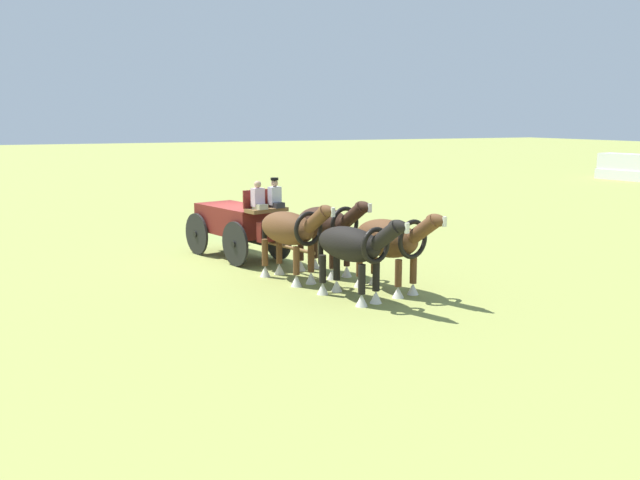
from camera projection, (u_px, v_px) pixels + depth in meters
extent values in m
plane|color=olive|center=(237.00, 257.00, 22.57)|extent=(220.00, 220.00, 0.00)
cube|color=maroon|center=(236.00, 219.00, 22.35)|extent=(3.25, 2.11, 0.90)
cube|color=brown|center=(266.00, 210.00, 20.93)|extent=(0.85, 1.37, 0.12)
cube|color=maroon|center=(274.00, 231.00, 20.72)|extent=(0.51, 1.16, 0.60)
cube|color=maroon|center=(261.00, 198.00, 21.10)|extent=(0.37, 1.25, 0.55)
cube|color=black|center=(237.00, 236.00, 22.45)|extent=(3.23, 0.96, 0.16)
cylinder|color=black|center=(278.00, 238.00, 22.03)|extent=(1.37, 0.42, 1.39)
cylinder|color=black|center=(278.00, 238.00, 22.03)|extent=(0.24, 0.22, 0.20)
cylinder|color=black|center=(235.00, 244.00, 21.03)|extent=(1.37, 0.42, 1.39)
cylinder|color=black|center=(235.00, 244.00, 21.03)|extent=(0.24, 0.22, 0.20)
cylinder|color=black|center=(238.00, 229.00, 23.86)|extent=(1.37, 0.42, 1.39)
cylinder|color=black|center=(238.00, 229.00, 23.86)|extent=(0.24, 0.22, 0.20)
cylinder|color=black|center=(197.00, 234.00, 22.86)|extent=(1.37, 0.42, 1.39)
cylinder|color=black|center=(197.00, 234.00, 22.86)|extent=(0.24, 0.22, 0.20)
cylinder|color=brown|center=(287.00, 247.00, 20.30)|extent=(2.55, 0.73, 0.10)
cube|color=#2D2D33|center=(277.00, 205.00, 21.00)|extent=(0.47, 0.41, 0.16)
cube|color=silver|center=(275.00, 196.00, 21.05)|extent=(0.32, 0.41, 0.55)
sphere|color=tan|center=(275.00, 183.00, 20.98)|extent=(0.22, 0.22, 0.22)
cylinder|color=black|center=(274.00, 179.00, 20.96)|extent=(0.24, 0.24, 0.08)
cube|color=#BCB293|center=(260.00, 207.00, 20.62)|extent=(0.47, 0.41, 0.16)
cube|color=silver|center=(258.00, 197.00, 20.66)|extent=(0.32, 0.41, 0.55)
sphere|color=tan|center=(258.00, 184.00, 20.59)|extent=(0.22, 0.22, 0.22)
ellipsoid|color=#331E14|center=(323.00, 224.00, 19.88)|extent=(2.27, 1.47, 0.99)
cylinder|color=#331E14|center=(347.00, 253.00, 19.63)|extent=(0.18, 0.18, 0.74)
cone|color=silver|center=(347.00, 271.00, 19.72)|extent=(0.30, 0.30, 0.32)
cylinder|color=#331E14|center=(332.00, 256.00, 19.29)|extent=(0.18, 0.18, 0.74)
cone|color=silver|center=(332.00, 274.00, 19.38)|extent=(0.30, 0.30, 0.32)
cylinder|color=#331E14|center=(315.00, 246.00, 20.75)|extent=(0.18, 0.18, 0.74)
cone|color=silver|center=(315.00, 263.00, 20.84)|extent=(0.30, 0.30, 0.32)
cylinder|color=#331E14|center=(301.00, 248.00, 20.41)|extent=(0.18, 0.18, 0.74)
cone|color=silver|center=(301.00, 265.00, 20.50)|extent=(0.30, 0.30, 0.32)
cylinder|color=#331E14|center=(354.00, 215.00, 18.81)|extent=(1.00, 0.58, 0.81)
ellipsoid|color=#331E14|center=(363.00, 207.00, 18.48)|extent=(0.65, 0.40, 0.32)
cube|color=silver|center=(370.00, 208.00, 18.27)|extent=(0.08, 0.11, 0.24)
torus|color=black|center=(345.00, 224.00, 19.15)|extent=(0.36, 1.01, 1.01)
cylinder|color=black|center=(301.00, 230.00, 20.77)|extent=(0.14, 0.14, 0.80)
ellipsoid|color=brown|center=(287.00, 228.00, 19.08)|extent=(2.29, 1.41, 0.91)
cylinder|color=brown|center=(311.00, 258.00, 18.79)|extent=(0.18, 0.18, 0.77)
cone|color=silver|center=(311.00, 278.00, 18.89)|extent=(0.30, 0.30, 0.33)
cylinder|color=brown|center=(296.00, 261.00, 18.48)|extent=(0.18, 0.18, 0.77)
cone|color=silver|center=(296.00, 280.00, 18.58)|extent=(0.30, 0.30, 0.33)
cylinder|color=brown|center=(279.00, 250.00, 19.94)|extent=(0.18, 0.18, 0.77)
cone|color=silver|center=(279.00, 269.00, 20.03)|extent=(0.30, 0.30, 0.33)
cylinder|color=brown|center=(265.00, 252.00, 19.63)|extent=(0.18, 0.18, 0.77)
cone|color=silver|center=(265.00, 271.00, 19.72)|extent=(0.30, 0.30, 0.33)
cylinder|color=brown|center=(317.00, 219.00, 17.99)|extent=(1.00, 0.58, 0.81)
ellipsoid|color=brown|center=(326.00, 211.00, 17.66)|extent=(0.65, 0.40, 0.32)
cube|color=silver|center=(333.00, 212.00, 17.45)|extent=(0.08, 0.11, 0.24)
torus|color=black|center=(308.00, 229.00, 18.32)|extent=(0.35, 0.94, 0.94)
cylinder|color=black|center=(265.00, 234.00, 19.98)|extent=(0.14, 0.14, 0.80)
ellipsoid|color=brown|center=(386.00, 238.00, 17.90)|extent=(2.26, 1.47, 0.99)
cylinder|color=brown|center=(413.00, 270.00, 17.65)|extent=(0.18, 0.18, 0.69)
cone|color=silver|center=(413.00, 289.00, 17.73)|extent=(0.30, 0.30, 0.30)
cylinder|color=brown|center=(398.00, 273.00, 17.31)|extent=(0.18, 0.18, 0.69)
cone|color=silver|center=(398.00, 292.00, 17.40)|extent=(0.30, 0.30, 0.30)
cylinder|color=brown|center=(374.00, 261.00, 18.76)|extent=(0.18, 0.18, 0.69)
cone|color=silver|center=(374.00, 279.00, 18.85)|extent=(0.30, 0.30, 0.30)
cylinder|color=brown|center=(360.00, 264.00, 18.43)|extent=(0.18, 0.18, 0.69)
cone|color=silver|center=(359.00, 282.00, 18.51)|extent=(0.30, 0.30, 0.30)
cylinder|color=brown|center=(424.00, 229.00, 16.83)|extent=(1.00, 0.58, 0.81)
ellipsoid|color=brown|center=(436.00, 220.00, 16.51)|extent=(0.65, 0.40, 0.32)
cube|color=silver|center=(445.00, 222.00, 16.29)|extent=(0.08, 0.11, 0.24)
torus|color=black|center=(413.00, 239.00, 17.17)|extent=(0.36, 1.01, 1.01)
cylinder|color=black|center=(358.00, 244.00, 18.79)|extent=(0.14, 0.14, 0.80)
ellipsoid|color=black|center=(349.00, 244.00, 17.10)|extent=(2.28, 1.36, 0.86)
cylinder|color=black|center=(376.00, 276.00, 16.80)|extent=(0.18, 0.18, 0.73)
cone|color=silver|center=(376.00, 297.00, 16.89)|extent=(0.30, 0.30, 0.31)
cylinder|color=black|center=(362.00, 279.00, 16.51)|extent=(0.18, 0.18, 0.73)
cone|color=silver|center=(362.00, 300.00, 16.60)|extent=(0.30, 0.30, 0.31)
cylinder|color=black|center=(337.00, 266.00, 17.94)|extent=(0.18, 0.18, 0.73)
cone|color=silver|center=(337.00, 286.00, 18.03)|extent=(0.30, 0.30, 0.31)
cylinder|color=black|center=(323.00, 269.00, 17.65)|extent=(0.18, 0.18, 0.73)
cone|color=silver|center=(323.00, 288.00, 17.74)|extent=(0.30, 0.30, 0.31)
cylinder|color=black|center=(387.00, 236.00, 16.01)|extent=(1.00, 0.58, 0.81)
ellipsoid|color=black|center=(398.00, 227.00, 15.69)|extent=(0.65, 0.40, 0.32)
cube|color=silver|center=(407.00, 228.00, 15.47)|extent=(0.08, 0.11, 0.24)
torus|color=black|center=(376.00, 246.00, 16.35)|extent=(0.34, 0.90, 0.90)
cylinder|color=black|center=(321.00, 249.00, 18.01)|extent=(0.14, 0.14, 0.80)
cube|color=white|center=(626.00, 175.00, 50.95)|extent=(4.24, 2.31, 0.75)
cube|color=white|center=(627.00, 162.00, 50.78)|extent=(4.06, 2.14, 1.18)
cube|color=#1959B2|center=(223.00, 223.00, 26.24)|extent=(3.20, 0.13, 1.10)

